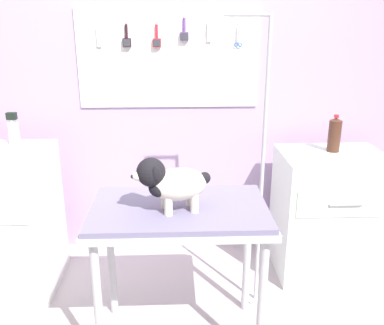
{
  "coord_description": "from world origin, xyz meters",
  "views": [
    {
      "loc": [
        0.08,
        -1.77,
        1.7
      ],
      "look_at": [
        0.17,
        0.29,
        1.0
      ],
      "focal_mm": 39.71,
      "sensor_mm": 36.0,
      "label": 1
    }
  ],
  "objects": [
    {
      "name": "grooming_table",
      "position": [
        0.1,
        0.19,
        0.71
      ],
      "size": [
        0.92,
        0.57,
        0.8
      ],
      "color": "#B7B7BC",
      "rests_on": "ground"
    },
    {
      "name": "cabinet_right",
      "position": [
        1.12,
        0.84,
        0.43
      ],
      "size": [
        0.68,
        0.54,
        0.86
      ],
      "color": "silver",
      "rests_on": "ground"
    },
    {
      "name": "soda_bottle",
      "position": [
        1.14,
        0.91,
        0.97
      ],
      "size": [
        0.08,
        0.08,
        0.25
      ],
      "color": "#48281C",
      "rests_on": "cabinet_right"
    },
    {
      "name": "pump_bottle_white",
      "position": [
        -0.95,
        0.9,
        1.02
      ],
      "size": [
        0.07,
        0.07,
        0.21
      ],
      "color": "white",
      "rests_on": "counter_left"
    },
    {
      "name": "dog",
      "position": [
        0.06,
        0.14,
        0.95
      ],
      "size": [
        0.38,
        0.23,
        0.28
      ],
      "color": "silver",
      "rests_on": "grooming_table"
    },
    {
      "name": "rear_wall_panel",
      "position": [
        0.0,
        1.28,
        1.16
      ],
      "size": [
        4.0,
        0.11,
        2.3
      ],
      "color": "#B295C0",
      "rests_on": "ground"
    },
    {
      "name": "grooming_arm",
      "position": [
        0.57,
        0.49,
        0.81
      ],
      "size": [
        0.3,
        0.11,
        1.73
      ],
      "color": "#B7B7BC",
      "rests_on": "ground"
    }
  ]
}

